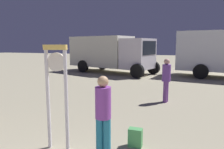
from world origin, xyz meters
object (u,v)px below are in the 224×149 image
standing_clock (57,87)px  backpack (135,138)px  box_truck_near (110,52)px  person_near_clock (103,112)px  person_distant (166,78)px

standing_clock → backpack: bearing=21.7°
standing_clock → box_truck_near: size_ratio=0.30×
person_near_clock → backpack: size_ratio=3.97×
standing_clock → backpack: size_ratio=5.41×
standing_clock → backpack: standing_clock is taller
person_near_clock → backpack: bearing=48.3°
standing_clock → backpack: 1.92m
person_near_clock → person_distant: (0.81, 4.24, 0.03)m
standing_clock → person_near_clock: size_ratio=1.36×
person_near_clock → box_truck_near: 11.90m
person_distant → box_truck_near: box_truck_near is taller
person_distant → standing_clock: bearing=-112.7°
backpack → box_truck_near: box_truck_near is taller
person_near_clock → backpack: 1.01m
standing_clock → person_distant: (1.78, 4.27, -0.39)m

